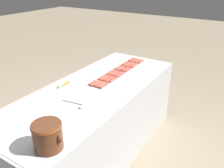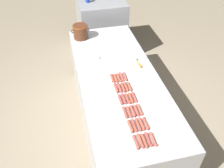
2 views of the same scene
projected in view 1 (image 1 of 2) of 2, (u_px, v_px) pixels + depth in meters
ground_plane at (96, 150)px, 2.86m from camera, size 20.00×20.00×0.00m
griddle_counter at (95, 121)px, 2.68m from camera, size 0.91×2.36×0.86m
hot_dog_0 at (141, 62)px, 3.18m from camera, size 0.03×0.15×0.03m
hot_dog_1 at (135, 65)px, 3.05m from camera, size 0.03×0.15×0.03m
hot_dog_2 at (128, 70)px, 2.91m from camera, size 0.03×0.15×0.03m
hot_dog_3 at (121, 75)px, 2.77m from camera, size 0.03×0.15×0.03m
hot_dog_4 at (113, 80)px, 2.64m from camera, size 0.03×0.15×0.03m
hot_dog_5 at (104, 85)px, 2.50m from camera, size 0.04×0.15×0.03m
hot_dog_6 at (138, 61)px, 3.20m from camera, size 0.03×0.15×0.03m
hot_dog_7 at (132, 65)px, 3.06m from camera, size 0.03×0.15×0.03m
hot_dog_8 at (126, 69)px, 2.93m from camera, size 0.03×0.15×0.03m
hot_dog_9 at (118, 74)px, 2.79m from camera, size 0.03×0.15×0.03m
hot_dog_10 at (110, 79)px, 2.65m from camera, size 0.03×0.15×0.03m
hot_dog_11 at (102, 85)px, 2.52m from camera, size 0.03×0.15×0.03m
hot_dog_12 at (136, 61)px, 3.22m from camera, size 0.03×0.15×0.03m
hot_dog_13 at (129, 64)px, 3.08m from camera, size 0.03×0.15×0.03m
hot_dog_14 at (123, 69)px, 2.95m from camera, size 0.03×0.15×0.03m
hot_dog_15 at (115, 73)px, 2.81m from camera, size 0.03×0.15×0.03m
hot_dog_16 at (107, 78)px, 2.68m from camera, size 0.03×0.15×0.03m
hot_dog_17 at (99, 84)px, 2.54m from camera, size 0.04×0.15×0.03m
hot_dog_18 at (133, 60)px, 3.23m from camera, size 0.04×0.15×0.03m
hot_dog_19 at (127, 64)px, 3.10m from camera, size 0.03×0.15×0.03m
hot_dog_20 at (120, 68)px, 2.97m from camera, size 0.03×0.15×0.03m
hot_dog_21 at (113, 73)px, 2.83m from camera, size 0.03×0.15×0.03m
hot_dog_22 at (104, 78)px, 2.69m from camera, size 0.03×0.15×0.03m
hot_dog_23 at (96, 83)px, 2.55m from camera, size 0.03×0.15×0.03m
hot_dog_24 at (131, 60)px, 3.26m from camera, size 0.03×0.15×0.03m
hot_dog_25 at (125, 63)px, 3.12m from camera, size 0.03×0.15×0.03m
hot_dog_26 at (118, 68)px, 2.98m from camera, size 0.03×0.15×0.03m
hot_dog_27 at (110, 72)px, 2.84m from camera, size 0.03×0.15×0.03m
hot_dog_28 at (102, 77)px, 2.71m from camera, size 0.03×0.15×0.03m
hot_dog_29 at (93, 82)px, 2.57m from camera, size 0.03×0.15×0.03m
bean_pot at (47, 135)px, 1.59m from camera, size 0.26×0.21×0.20m
serving_spoon at (79, 105)px, 2.14m from camera, size 0.27×0.08×0.02m
carrot at (64, 84)px, 2.52m from camera, size 0.05×0.18×0.03m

